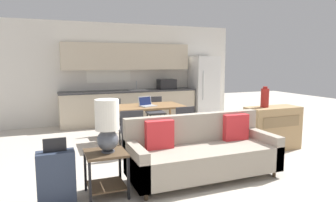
{
  "coord_description": "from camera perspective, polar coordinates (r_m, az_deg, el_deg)",
  "views": [
    {
      "loc": [
        -2.06,
        -3.55,
        1.67
      ],
      "look_at": [
        -0.01,
        1.5,
        0.95
      ],
      "focal_mm": 32.0,
      "sensor_mm": 36.0,
      "label": 1
    }
  ],
  "objects": [
    {
      "name": "couch",
      "position": [
        4.42,
        6.44,
        -9.87
      ],
      "size": [
        2.16,
        0.8,
        0.89
      ],
      "color": "#3D2D1E",
      "rests_on": "ground_plane"
    },
    {
      "name": "dining_chair_far_right",
      "position": [
        7.21,
        -2.49,
        -1.94
      ],
      "size": [
        0.46,
        0.46,
        0.82
      ],
      "rotation": [
        0.0,
        0.0,
        -0.1
      ],
      "color": "#38383D",
      "rests_on": "ground_plane"
    },
    {
      "name": "table_lamp",
      "position": [
        3.74,
        -11.49,
        -4.33
      ],
      "size": [
        0.29,
        0.29,
        0.66
      ],
      "color": "#4C515B",
      "rests_on": "side_table"
    },
    {
      "name": "vase",
      "position": [
        5.89,
        17.96,
        0.62
      ],
      "size": [
        0.15,
        0.15,
        0.39
      ],
      "color": "maroon",
      "rests_on": "credenza"
    },
    {
      "name": "dining_table",
      "position": [
        6.28,
        -4.49,
        -1.47
      ],
      "size": [
        1.58,
        0.85,
        0.75
      ],
      "color": "olive",
      "rests_on": "ground_plane"
    },
    {
      "name": "suitcase",
      "position": [
        3.85,
        -20.5,
        -13.43
      ],
      "size": [
        0.43,
        0.22,
        0.79
      ],
      "color": "#2D384C",
      "rests_on": "ground_plane"
    },
    {
      "name": "dining_chair_far_left",
      "position": [
        6.89,
        -10.36,
        -2.5
      ],
      "size": [
        0.42,
        0.42,
        0.82
      ],
      "rotation": [
        0.0,
        0.0,
        0.01
      ],
      "color": "#38383D",
      "rests_on": "ground_plane"
    },
    {
      "name": "wall_back",
      "position": [
        8.43,
        -8.04,
        5.31
      ],
      "size": [
        6.4,
        0.07,
        2.7
      ],
      "color": "silver",
      "rests_on": "ground_plane"
    },
    {
      "name": "laptop",
      "position": [
        6.19,
        -4.05,
        -0.54
      ],
      "size": [
        0.38,
        0.34,
        0.2
      ],
      "rotation": [
        0.0,
        0.0,
        0.33
      ],
      "color": "#B7BABC",
      "rests_on": "dining_table"
    },
    {
      "name": "refrigerator",
      "position": [
        8.91,
        6.76,
        2.58
      ],
      "size": [
        0.71,
        0.74,
        1.82
      ],
      "color": "white",
      "rests_on": "ground_plane"
    },
    {
      "name": "credenza",
      "position": [
        6.07,
        19.29,
        -4.89
      ],
      "size": [
        1.05,
        0.45,
        0.82
      ],
      "color": "tan",
      "rests_on": "ground_plane"
    },
    {
      "name": "dining_chair_near_right",
      "position": [
        5.81,
        2.6,
        -4.24
      ],
      "size": [
        0.46,
        0.46,
        0.82
      ],
      "rotation": [
        0.0,
        0.0,
        3.25
      ],
      "color": "#38383D",
      "rests_on": "ground_plane"
    },
    {
      "name": "dining_chair_near_left",
      "position": [
        5.42,
        -7.09,
        -5.15
      ],
      "size": [
        0.46,
        0.46,
        0.82
      ],
      "rotation": [
        0.0,
        0.0,
        3.05
      ],
      "color": "#38383D",
      "rests_on": "ground_plane"
    },
    {
      "name": "ground_plane",
      "position": [
        4.43,
        7.68,
        -14.71
      ],
      "size": [
        20.0,
        20.0,
        0.0
      ],
      "primitive_type": "plane",
      "color": "beige"
    },
    {
      "name": "kitchen_counter",
      "position": [
        8.19,
        -7.29,
        1.67
      ],
      "size": [
        3.65,
        0.65,
        2.15
      ],
      "color": "beige",
      "rests_on": "ground_plane"
    },
    {
      "name": "side_table",
      "position": [
        3.9,
        -11.74,
        -12.02
      ],
      "size": [
        0.5,
        0.5,
        0.56
      ],
      "color": "brown",
      "rests_on": "ground_plane"
    }
  ]
}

